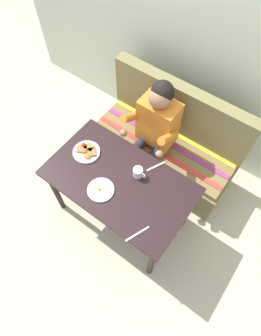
% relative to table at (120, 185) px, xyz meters
% --- Properties ---
extents(ground_plane, '(8.00, 8.00, 0.00)m').
position_rel_table_xyz_m(ground_plane, '(0.00, 0.00, -0.65)').
color(ground_plane, '#BEB99A').
extents(back_wall, '(4.40, 0.10, 2.60)m').
position_rel_table_xyz_m(back_wall, '(0.00, 1.27, 0.65)').
color(back_wall, beige).
rests_on(back_wall, ground).
extents(table, '(1.20, 0.70, 0.73)m').
position_rel_table_xyz_m(table, '(0.00, 0.00, 0.00)').
color(table, black).
rests_on(table, ground).
extents(couch, '(1.44, 0.56, 1.00)m').
position_rel_table_xyz_m(couch, '(0.00, 0.76, -0.32)').
color(couch, olive).
rests_on(couch, ground).
extents(person, '(0.45, 0.61, 1.21)m').
position_rel_table_xyz_m(person, '(-0.07, 0.59, 0.09)').
color(person, orange).
rests_on(person, ground).
extents(plate_breakfast, '(0.23, 0.23, 0.05)m').
position_rel_table_xyz_m(plate_breakfast, '(-0.39, 0.05, 0.10)').
color(plate_breakfast, white).
rests_on(plate_breakfast, table).
extents(plate_eggs, '(0.21, 0.21, 0.04)m').
position_rel_table_xyz_m(plate_eggs, '(-0.06, -0.16, 0.09)').
color(plate_eggs, white).
rests_on(plate_eggs, table).
extents(coffee_mug, '(0.12, 0.08, 0.09)m').
position_rel_table_xyz_m(coffee_mug, '(0.09, 0.13, 0.13)').
color(coffee_mug, white).
rests_on(coffee_mug, table).
extents(fork, '(0.08, 0.16, 0.00)m').
position_rel_table_xyz_m(fork, '(0.16, 0.28, 0.08)').
color(fork, silver).
rests_on(fork, table).
extents(knife, '(0.09, 0.19, 0.00)m').
position_rel_table_xyz_m(knife, '(0.37, -0.27, 0.08)').
color(knife, silver).
rests_on(knife, table).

